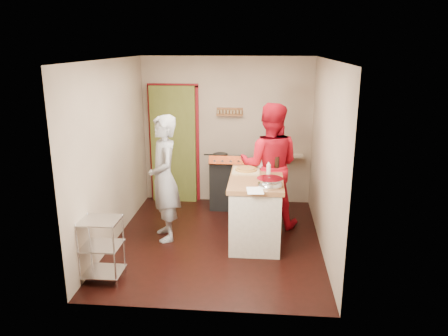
{
  "coord_description": "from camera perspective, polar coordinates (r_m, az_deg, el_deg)",
  "views": [
    {
      "loc": [
        0.63,
        -5.86,
        2.81
      ],
      "look_at": [
        0.1,
        0.0,
        1.12
      ],
      "focal_mm": 35.0,
      "sensor_mm": 36.0,
      "label": 1
    }
  ],
  "objects": [
    {
      "name": "floor",
      "position": [
        6.53,
        -0.92,
        -9.48
      ],
      "size": [
        3.5,
        3.5,
        0.0
      ],
      "primitive_type": "plane",
      "color": "black",
      "rests_on": "ground"
    },
    {
      "name": "back_wall",
      "position": [
        7.92,
        -4.23,
        3.75
      ],
      "size": [
        3.0,
        0.44,
        2.6
      ],
      "color": "tan",
      "rests_on": "ground"
    },
    {
      "name": "left_wall",
      "position": [
        6.41,
        -14.44,
        1.89
      ],
      "size": [
        0.04,
        3.5,
        2.6
      ],
      "primitive_type": "cube",
      "color": "tan",
      "rests_on": "ground"
    },
    {
      "name": "right_wall",
      "position": [
        6.11,
        13.15,
        1.3
      ],
      "size": [
        0.04,
        3.5,
        2.6
      ],
      "primitive_type": "cube",
      "color": "tan",
      "rests_on": "ground"
    },
    {
      "name": "ceiling",
      "position": [
        5.9,
        -1.04,
        14.08
      ],
      "size": [
        3.0,
        3.5,
        0.02
      ],
      "primitive_type": "cube",
      "color": "white",
      "rests_on": "back_wall"
    },
    {
      "name": "stove",
      "position": [
        7.68,
        0.53,
        -1.89
      ],
      "size": [
        0.6,
        0.63,
        1.0
      ],
      "color": "black",
      "rests_on": "ground"
    },
    {
      "name": "wire_shelving",
      "position": [
        5.56,
        -15.72,
        -9.84
      ],
      "size": [
        0.48,
        0.4,
        0.8
      ],
      "color": "silver",
      "rests_on": "ground"
    },
    {
      "name": "island",
      "position": [
        6.39,
        4.19,
        -5.14
      ],
      "size": [
        0.76,
        1.4,
        1.28
      ],
      "color": "beige",
      "rests_on": "ground"
    },
    {
      "name": "person_stripe",
      "position": [
        6.36,
        -7.82,
        -1.37
      ],
      "size": [
        0.67,
        0.79,
        1.85
      ],
      "primitive_type": "imported",
      "rotation": [
        0.0,
        0.0,
        -1.17
      ],
      "color": "#AEAEB3",
      "rests_on": "ground"
    },
    {
      "name": "person_red",
      "position": [
        6.82,
        5.98,
        0.33
      ],
      "size": [
        1.02,
        0.83,
        1.95
      ],
      "primitive_type": "imported",
      "rotation": [
        0.0,
        0.0,
        3.04
      ],
      "color": "#B10B1B",
      "rests_on": "ground"
    }
  ]
}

